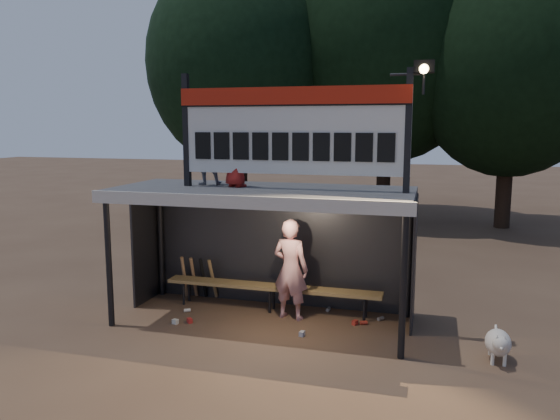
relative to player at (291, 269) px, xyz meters
The scene contains 13 objects.
ground 1.02m from the player, 146.82° to the right, with size 80.00×80.00×0.00m, color #4E3727.
player is the anchor object (origin of this frame).
child_a 2.51m from the player, behind, with size 0.53×0.41×1.10m, color slate.
child_b 2.16m from the player, 168.02° to the right, with size 0.50×0.32×1.02m, color maroon.
dugout_shelter 1.05m from the player, behind, with size 5.10×2.08×2.32m.
scoreboard_assembly 2.46m from the player, 65.52° to the right, with size 4.10×0.27×1.99m.
bench 0.68m from the player, 147.57° to the left, with size 4.00×0.35×0.48m.
tree_left 11.64m from the player, 114.48° to the left, with size 6.46×6.46×9.27m.
tree_mid 12.41m from the player, 87.07° to the left, with size 7.22×7.22×10.36m.
tree_right 12.00m from the player, 65.89° to the left, with size 6.08×6.08×8.72m.
dog 3.50m from the player, 15.51° to the right, with size 0.36×0.81×0.49m.
bats 2.12m from the player, 164.82° to the left, with size 0.68×0.35×0.84m.
litter 0.88m from the player, 105.62° to the right, with size 3.56×1.46×0.08m.
Camera 1 is at (2.75, -8.63, 3.37)m, focal length 35.00 mm.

